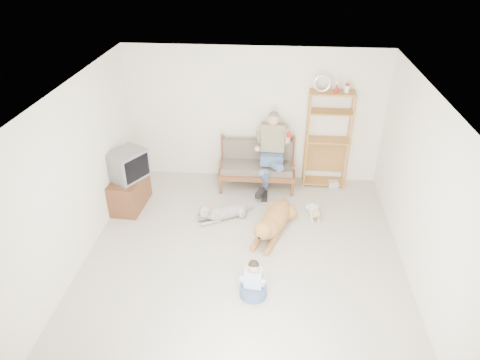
# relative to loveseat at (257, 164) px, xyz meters

# --- Properties ---
(floor) EXTENTS (5.50, 5.50, 0.00)m
(floor) POSITION_rel_loveseat_xyz_m (-0.09, -2.38, -0.49)
(floor) COLOR silver
(floor) RESTS_ON ground
(ceiling) EXTENTS (5.50, 5.50, 0.00)m
(ceiling) POSITION_rel_loveseat_xyz_m (-0.09, -2.38, 2.21)
(ceiling) COLOR white
(ceiling) RESTS_ON ground
(wall_back) EXTENTS (5.00, 0.00, 5.00)m
(wall_back) POSITION_rel_loveseat_xyz_m (-0.09, 0.37, 0.86)
(wall_back) COLOR white
(wall_back) RESTS_ON ground
(wall_front) EXTENTS (5.00, 0.00, 5.00)m
(wall_front) POSITION_rel_loveseat_xyz_m (-0.09, -5.13, 0.86)
(wall_front) COLOR white
(wall_front) RESTS_ON ground
(wall_left) EXTENTS (0.00, 5.50, 5.50)m
(wall_left) POSITION_rel_loveseat_xyz_m (-2.59, -2.38, 0.86)
(wall_left) COLOR white
(wall_left) RESTS_ON ground
(wall_right) EXTENTS (0.00, 5.50, 5.50)m
(wall_right) POSITION_rel_loveseat_xyz_m (2.41, -2.38, 0.86)
(wall_right) COLOR white
(wall_right) RESTS_ON ground
(loveseat) EXTENTS (1.51, 0.73, 0.95)m
(loveseat) POSITION_rel_loveseat_xyz_m (0.00, 0.00, 0.00)
(loveseat) COLOR brown
(loveseat) RESTS_ON ground
(man) EXTENTS (0.60, 0.86, 1.39)m
(man) POSITION_rel_loveseat_xyz_m (0.26, -0.20, 0.24)
(man) COLOR slate
(man) RESTS_ON loveseat
(etagere) EXTENTS (0.87, 0.38, 2.26)m
(etagere) POSITION_rel_loveseat_xyz_m (1.35, 0.17, 0.51)
(etagere) COLOR #C48F3D
(etagere) RESTS_ON ground
(book_stack) EXTENTS (0.20, 0.15, 0.12)m
(book_stack) POSITION_rel_loveseat_xyz_m (1.55, 0.06, -0.42)
(book_stack) COLOR beige
(book_stack) RESTS_ON ground
(tv_stand) EXTENTS (0.56, 0.93, 0.60)m
(tv_stand) POSITION_rel_loveseat_xyz_m (-2.32, -0.96, -0.19)
(tv_stand) COLOR brown
(tv_stand) RESTS_ON ground
(crt_tv) EXTENTS (0.75, 0.80, 0.53)m
(crt_tv) POSITION_rel_loveseat_xyz_m (-2.29, -0.93, 0.38)
(crt_tv) COLOR slate
(crt_tv) RESTS_ON tv_stand
(wall_outlet) EXTENTS (0.12, 0.02, 0.08)m
(wall_outlet) POSITION_rel_loveseat_xyz_m (-1.34, 0.35, -0.19)
(wall_outlet) COLOR white
(wall_outlet) RESTS_ON ground
(golden_retriever) EXTENTS (0.76, 1.62, 0.51)m
(golden_retriever) POSITION_rel_loveseat_xyz_m (0.35, -1.54, -0.28)
(golden_retriever) COLOR #AD783C
(golden_retriever) RESTS_ON ground
(shaggy_dog) EXTENTS (1.03, 0.64, 0.34)m
(shaggy_dog) POSITION_rel_loveseat_xyz_m (-0.55, -1.23, -0.35)
(shaggy_dog) COLOR white
(shaggy_dog) RESTS_ON ground
(terrier) EXTENTS (0.23, 0.65, 0.24)m
(terrier) POSITION_rel_loveseat_xyz_m (1.10, -1.02, -0.38)
(terrier) COLOR white
(terrier) RESTS_ON ground
(child) EXTENTS (0.39, 0.39, 0.62)m
(child) POSITION_rel_loveseat_xyz_m (0.11, -3.02, -0.26)
(child) COLOR slate
(child) RESTS_ON ground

